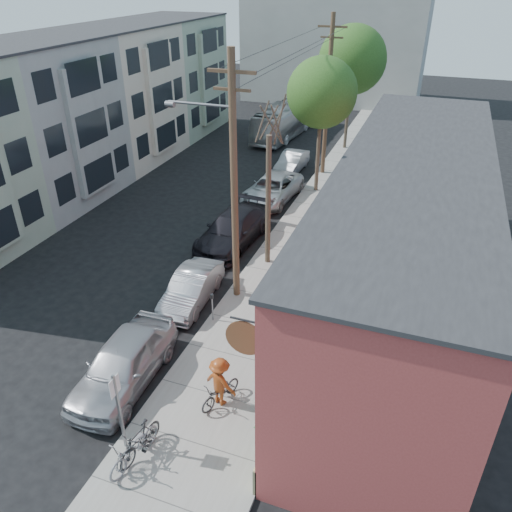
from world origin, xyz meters
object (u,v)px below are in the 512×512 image
(parking_meter_near, at_px, (212,303))
(parked_bike_a, at_px, (140,441))
(car_1, at_px, (191,288))
(tree_leafy_mid, at_px, (322,93))
(tree_bare, at_px, (268,202))
(tree_leafy_far, at_px, (352,60))
(bus, at_px, (287,119))
(sign_post, at_px, (118,405))
(cyclist, at_px, (220,382))
(parking_meter_far, at_px, (267,231))
(car_4, at_px, (292,162))
(patio_chair_a, at_px, (275,408))
(patron_grey, at_px, (289,338))
(patio_chair_b, at_px, (268,401))
(car_3, at_px, (272,189))
(car_0, at_px, (124,363))
(car_2, at_px, (233,229))
(patron_green, at_px, (264,420))
(utility_pole_near, at_px, (233,180))
(parked_bike_b, at_px, (134,449))

(parking_meter_near, relative_size, parked_bike_a, 0.70)
(car_1, bearing_deg, tree_leafy_mid, 78.47)
(tree_bare, bearing_deg, tree_leafy_far, 90.00)
(tree_leafy_mid, height_order, bus, tree_leafy_mid)
(sign_post, relative_size, cyclist, 1.57)
(parking_meter_far, relative_size, tree_leafy_far, 0.14)
(car_1, height_order, car_4, car_1)
(tree_leafy_far, distance_m, car_1, 23.60)
(tree_leafy_mid, bearing_deg, tree_leafy_far, 90.00)
(parking_meter_far, bearing_deg, tree_leafy_mid, 86.06)
(patio_chair_a, bearing_deg, bus, 100.94)
(tree_bare, bearing_deg, patron_grey, -64.62)
(patio_chair_b, distance_m, car_3, 17.01)
(parking_meter_far, relative_size, car_0, 0.25)
(car_0, bearing_deg, tree_leafy_far, 83.34)
(tree_leafy_far, distance_m, car_3, 12.99)
(car_1, bearing_deg, parked_bike_a, -77.43)
(tree_bare, xyz_separation_m, tree_leafy_far, (0.00, 18.67, 3.40))
(cyclist, distance_m, bus, 30.59)
(tree_leafy_far, distance_m, patio_chair_b, 28.35)
(tree_leafy_far, height_order, car_0, tree_leafy_far)
(cyclist, relative_size, car_2, 0.32)
(patio_chair_a, height_order, car_4, car_4)
(patron_green, distance_m, car_2, 12.72)
(utility_pole_near, height_order, car_1, utility_pole_near)
(cyclist, distance_m, car_4, 21.97)
(patron_green, height_order, parked_bike_b, patron_green)
(patio_chair_b, height_order, parked_bike_a, parked_bike_a)
(patron_green, height_order, car_4, patron_green)
(parked_bike_a, xyz_separation_m, car_2, (-2.47, 12.98, 0.13))
(car_3, bearing_deg, patron_grey, -64.41)
(parking_meter_far, xyz_separation_m, patron_grey, (3.50, -7.71, 0.08))
(tree_leafy_far, relative_size, car_4, 2.19)
(parking_meter_far, bearing_deg, parked_bike_b, -87.17)
(car_4, bearing_deg, car_3, -85.08)
(tree_bare, distance_m, car_1, 5.21)
(patio_chair_a, xyz_separation_m, car_0, (-5.37, -0.10, 0.26))
(patio_chair_a, distance_m, patron_green, 1.11)
(car_1, bearing_deg, parked_bike_b, -78.07)
(parking_meter_near, xyz_separation_m, parked_bike_b, (0.66, -6.81, -0.31))
(car_0, bearing_deg, car_2, 89.31)
(tree_bare, distance_m, car_2, 3.62)
(utility_pole_near, bearing_deg, car_4, 97.69)
(tree_bare, relative_size, car_1, 1.47)
(parked_bike_a, xyz_separation_m, car_3, (-2.35, 18.96, 0.06))
(tree_bare, relative_size, car_0, 1.23)
(patio_chair_b, bearing_deg, car_1, 137.20)
(sign_post, distance_m, patio_chair_b, 4.62)
(patio_chair_a, bearing_deg, car_3, 103.33)
(car_0, distance_m, bus, 30.13)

